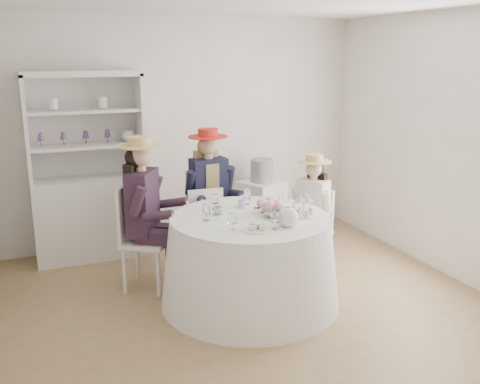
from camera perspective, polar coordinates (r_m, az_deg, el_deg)
name	(u,v)px	position (r m, az deg, el deg)	size (l,w,h in m)	color
ground	(244,302)	(5.13, 0.42, -11.69)	(4.50, 4.50, 0.00)	olive
wall_back	(182,132)	(6.56, -6.22, 6.42)	(4.50, 4.50, 0.00)	silver
wall_front	(384,229)	(3.00, 15.13, -3.81)	(4.50, 4.50, 0.00)	silver
wall_right	(446,146)	(5.91, 21.15, 4.63)	(4.50, 4.50, 0.00)	silver
tea_table	(250,260)	(4.98, 1.07, -7.27)	(1.66, 1.66, 0.84)	white
hutch	(90,193)	(6.24, -15.71, -0.14)	(1.38, 0.83, 2.10)	silver
side_table	(261,209)	(6.75, 2.28, -1.86)	(0.47, 0.47, 0.73)	silver
hatbox	(262,170)	(6.62, 2.33, 2.31)	(0.28, 0.28, 0.28)	black
guest_left	(145,205)	(5.22, -10.08, -1.39)	(0.65, 0.61, 1.52)	silver
guest_mid	(210,189)	(5.78, -3.26, 0.32)	(0.55, 0.57, 1.50)	silver
guest_right	(312,206)	(5.71, 7.65, -1.46)	(0.53, 0.48, 1.25)	silver
spare_chair	(203,227)	(5.64, -3.92, -3.73)	(0.41, 0.41, 0.94)	silver
teacup_a	(218,211)	(4.89, -2.36, -2.06)	(0.09, 0.09, 0.07)	white
teacup_b	(241,204)	(5.12, 0.15, -1.31)	(0.07, 0.07, 0.06)	white
teacup_c	(266,207)	(5.04, 2.81, -1.56)	(0.09, 0.09, 0.07)	white
flower_bowl	(275,214)	(4.84, 3.79, -2.32)	(0.24, 0.24, 0.06)	white
flower_arrangement	(270,204)	(4.89, 3.19, -1.32)	(0.20, 0.20, 0.08)	#DF6F89
table_teapot	(288,217)	(4.58, 5.14, -2.68)	(0.25, 0.18, 0.19)	white
sandwich_plate	(257,228)	(4.48, 1.81, -3.88)	(0.26, 0.26, 0.06)	white
cupcake_stand	(304,208)	(4.87, 6.80, -1.73)	(0.22, 0.22, 0.20)	white
stemware_set	(250,209)	(4.82, 1.09, -1.79)	(0.87, 0.87, 0.15)	white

